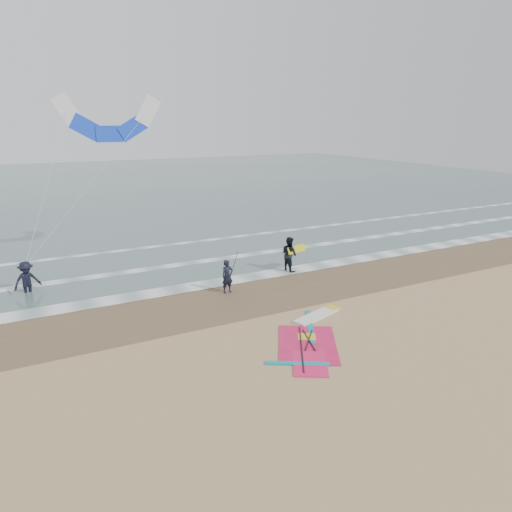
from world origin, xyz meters
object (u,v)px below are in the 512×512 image
person_wading (26,274)px  surf_kite (110,122)px  windsurf_rig (311,336)px  person_standing (227,277)px  person_walking (289,254)px

person_wading → surf_kite: surf_kite is taller
windsurf_rig → surf_kite: 16.37m
person_wading → person_standing: bearing=-45.3°
person_standing → person_wading: (-8.49, 4.27, 0.15)m
windsurf_rig → person_standing: 5.85m
person_wading → surf_kite: (5.09, 3.74, 6.85)m
person_standing → person_walking: bearing=10.7°
surf_kite → person_standing: bearing=-67.0°
windsurf_rig → person_wading: size_ratio=2.66×
windsurf_rig → surf_kite: size_ratio=0.64×
windsurf_rig → person_walking: bearing=65.1°
windsurf_rig → person_standing: bearing=99.7°
person_standing → windsurf_rig: bearing=-88.8°
surf_kite → windsurf_rig: bearing=-72.3°
windsurf_rig → person_wading: (-9.46, 9.98, 0.93)m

